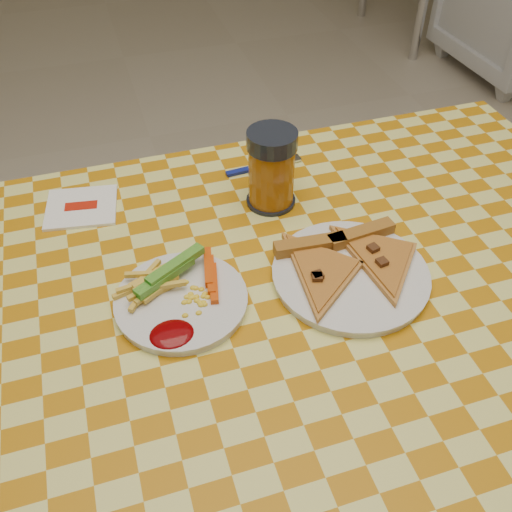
# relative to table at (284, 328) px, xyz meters

# --- Properties ---
(ground) EXTENTS (8.00, 8.00, 0.00)m
(ground) POSITION_rel_table_xyz_m (0.00, 0.00, -0.68)
(ground) COLOR beige
(ground) RESTS_ON ground
(table) EXTENTS (1.28, 0.88, 0.76)m
(table) POSITION_rel_table_xyz_m (0.00, 0.00, 0.00)
(table) COLOR silver
(table) RESTS_ON ground
(plate_left) EXTENTS (0.20, 0.20, 0.01)m
(plate_left) POSITION_rel_table_xyz_m (-0.15, 0.03, 0.08)
(plate_left) COLOR silver
(plate_left) RESTS_ON table
(plate_right) EXTENTS (0.30, 0.30, 0.01)m
(plate_right) POSITION_rel_table_xyz_m (0.11, 0.01, 0.08)
(plate_right) COLOR silver
(plate_right) RESTS_ON table
(fries_veggies) EXTENTS (0.19, 0.18, 0.04)m
(fries_veggies) POSITION_rel_table_xyz_m (-0.16, 0.05, 0.10)
(fries_veggies) COLOR gold
(fries_veggies) RESTS_ON plate_left
(pizza_slices) EXTENTS (0.26, 0.24, 0.02)m
(pizza_slices) POSITION_rel_table_xyz_m (0.11, 0.02, 0.09)
(pizza_slices) COLOR gold
(pizza_slices) RESTS_ON plate_right
(drink_glass) EXTENTS (0.09, 0.09, 0.14)m
(drink_glass) POSITION_rel_table_xyz_m (0.05, 0.23, 0.14)
(drink_glass) COLOR black
(drink_glass) RESTS_ON table
(napkin) EXTENTS (0.14, 0.13, 0.01)m
(napkin) POSITION_rel_table_xyz_m (-0.28, 0.31, 0.08)
(napkin) COLOR white
(napkin) RESTS_ON table
(fork) EXTENTS (0.16, 0.03, 0.01)m
(fork) POSITION_rel_table_xyz_m (0.08, 0.34, 0.08)
(fork) COLOR navy
(fork) RESTS_ON table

